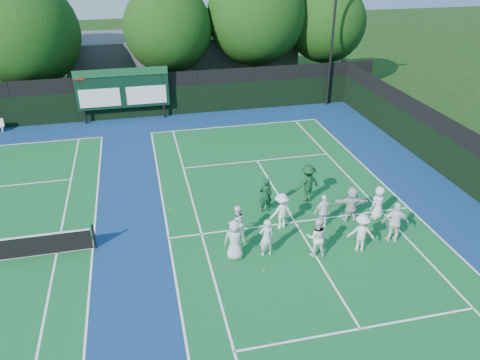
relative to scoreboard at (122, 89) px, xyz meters
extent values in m
plane|color=#14330E|center=(7.01, -15.59, -2.19)|extent=(120.00, 120.00, 0.00)
cube|color=navy|center=(1.01, -14.59, -2.19)|extent=(34.00, 32.00, 0.01)
cube|color=#135E2B|center=(7.01, -14.59, -2.18)|extent=(10.97, 23.77, 0.00)
cube|color=white|center=(7.01, -2.70, -2.18)|extent=(10.97, 0.08, 0.00)
cube|color=white|center=(1.53, -14.59, -2.18)|extent=(0.08, 23.77, 0.00)
cube|color=white|center=(12.50, -14.59, -2.18)|extent=(0.08, 23.77, 0.00)
cube|color=white|center=(2.90, -14.59, -2.18)|extent=(0.08, 23.77, 0.00)
cube|color=white|center=(11.13, -14.59, -2.18)|extent=(0.08, 23.77, 0.00)
cube|color=white|center=(7.01, -20.99, -2.18)|extent=(8.23, 0.08, 0.00)
cube|color=white|center=(7.01, -8.19, -2.18)|extent=(8.23, 0.08, 0.00)
cube|color=white|center=(7.01, -14.59, -2.18)|extent=(0.08, 12.80, 0.00)
cube|color=white|center=(-6.99, -2.70, -2.18)|extent=(10.97, 0.08, 0.00)
cube|color=white|center=(-1.50, -14.59, -2.18)|extent=(0.08, 23.77, 0.00)
cube|color=white|center=(-2.87, -14.59, -2.18)|extent=(0.08, 23.77, 0.00)
cube|color=black|center=(1.01, 0.41, -1.19)|extent=(34.00, 0.08, 2.00)
cube|color=black|center=(1.01, 0.41, 0.31)|extent=(34.00, 0.05, 1.00)
cube|color=black|center=(16.01, -14.59, -1.19)|extent=(0.08, 32.00, 2.00)
cylinder|color=black|center=(-2.59, 0.01, -0.44)|extent=(0.16, 0.16, 3.50)
cylinder|color=black|center=(2.61, 0.01, -0.44)|extent=(0.16, 0.16, 3.50)
cube|color=black|center=(0.01, 0.01, 0.01)|extent=(6.00, 0.15, 2.60)
cube|color=#164D28|center=(0.01, -0.09, 1.11)|extent=(6.00, 0.05, 0.50)
cube|color=white|center=(-1.49, -0.09, -0.49)|extent=(2.60, 0.04, 1.20)
cube|color=white|center=(1.51, -0.09, -0.49)|extent=(2.60, 0.04, 1.20)
cube|color=#A3170D|center=(-2.59, -0.09, 1.01)|extent=(0.70, 0.04, 0.50)
cube|color=#535358|center=(5.01, 8.41, -0.19)|extent=(18.00, 6.00, 4.00)
cylinder|color=black|center=(14.51, 0.11, 2.81)|extent=(0.16, 0.16, 10.00)
cylinder|color=black|center=(-1.39, -14.59, -1.64)|extent=(0.10, 0.10, 1.10)
cube|color=white|center=(-7.67, -0.29, -2.01)|extent=(0.07, 0.31, 0.35)
cylinder|color=#321C0D|center=(-5.99, 3.91, -0.92)|extent=(0.44, 0.44, 2.54)
sphere|color=#11350C|center=(-5.99, 3.91, 3.05)|extent=(7.21, 7.21, 7.21)
sphere|color=#11350C|center=(-5.39, 4.21, 2.33)|extent=(5.05, 5.05, 5.05)
cylinder|color=#321C0D|center=(3.54, 3.91, -0.76)|extent=(0.44, 0.44, 2.86)
sphere|color=#11350C|center=(3.54, 3.91, 3.03)|extent=(6.29, 6.29, 6.29)
sphere|color=#11350C|center=(4.14, 4.21, 2.40)|extent=(4.40, 4.40, 4.40)
cylinder|color=#321C0D|center=(10.02, 3.91, -0.59)|extent=(0.44, 0.44, 3.21)
sphere|color=#11350C|center=(10.02, 3.91, 3.73)|extent=(7.23, 7.23, 7.23)
sphere|color=#11350C|center=(10.62, 4.21, 3.01)|extent=(5.06, 5.06, 5.06)
cylinder|color=#321C0D|center=(15.59, 3.91, -0.73)|extent=(0.44, 0.44, 2.93)
sphere|color=#11350C|center=(15.59, 3.91, 2.97)|extent=(5.96, 5.96, 5.96)
sphere|color=#11350C|center=(16.19, 4.21, 2.38)|extent=(4.18, 4.18, 4.18)
sphere|color=#C6CF18|center=(4.80, -17.53, -2.16)|extent=(0.07, 0.07, 0.07)
sphere|color=#C6CF18|center=(8.73, -14.26, -2.16)|extent=(0.07, 0.07, 0.07)
sphere|color=#C6CF18|center=(9.60, -15.64, -2.16)|extent=(0.07, 0.07, 0.07)
sphere|color=#C6CF18|center=(1.83, -12.27, -2.16)|extent=(0.07, 0.07, 0.07)
sphere|color=#C6CF18|center=(10.22, -16.63, -2.16)|extent=(0.07, 0.07, 0.07)
imported|color=silver|center=(3.92, -16.45, -1.35)|extent=(0.91, 0.69, 1.68)
imported|color=white|center=(5.15, -16.54, -1.38)|extent=(0.62, 0.43, 1.63)
imported|color=white|center=(7.03, -16.97, -1.35)|extent=(0.95, 0.82, 1.68)
imported|color=silver|center=(8.85, -17.06, -1.38)|extent=(1.19, 0.92, 1.63)
imported|color=white|center=(10.45, -16.80, -1.30)|extent=(1.13, 0.76, 1.79)
imported|color=white|center=(4.28, -15.18, -1.43)|extent=(0.85, 0.72, 1.53)
imported|color=white|center=(6.29, -14.83, -1.37)|extent=(1.18, 0.86, 1.64)
imported|color=white|center=(8.04, -15.18, -1.41)|extent=(0.97, 0.53, 1.57)
imported|color=silver|center=(9.41, -14.94, -1.37)|extent=(1.58, 0.79, 1.63)
imported|color=white|center=(10.65, -15.04, -1.42)|extent=(0.89, 0.74, 1.54)
imported|color=#103D23|center=(5.99, -13.41, -1.34)|extent=(0.64, 0.44, 1.70)
imported|color=#103D1F|center=(8.15, -12.93, -1.26)|extent=(1.32, 0.94, 1.85)
camera|label=1|loc=(0.82, -30.80, 8.95)|focal=35.00mm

